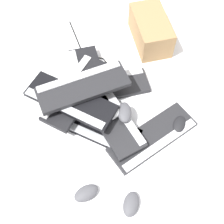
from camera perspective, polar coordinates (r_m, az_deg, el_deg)
ground_plane at (r=1.56m, az=-0.23°, el=-0.40°), size 3.20×3.20×0.00m
keyboard_0 at (r=1.51m, az=-3.16°, el=-2.67°), size 0.40×0.43×0.03m
keyboard_1 at (r=1.50m, az=7.46°, el=-4.60°), size 0.46×0.24×0.03m
keyboard_2 at (r=1.63m, az=-1.03°, el=4.58°), size 0.46×0.23×0.03m
keyboard_3 at (r=1.62m, az=-4.16°, el=5.72°), size 0.22×0.46×0.03m
keyboard_4 at (r=1.56m, az=-6.54°, el=3.84°), size 0.44×0.39×0.03m
keyboard_5 at (r=1.49m, az=-7.61°, el=2.03°), size 0.39×0.44×0.03m
keyboard_6 at (r=1.50m, az=-0.30°, el=-0.78°), size 0.20×0.45×0.03m
keyboard_7 at (r=1.49m, az=-5.34°, el=4.68°), size 0.44×0.16×0.03m
mouse_0 at (r=1.47m, az=-0.18°, el=-0.26°), size 0.12×0.09×0.04m
mouse_1 at (r=1.39m, az=-4.74°, el=-14.55°), size 0.12×0.08×0.04m
mouse_2 at (r=1.54m, az=12.21°, el=-2.42°), size 0.12×0.13×0.04m
mouse_3 at (r=1.47m, az=2.30°, el=-0.07°), size 0.10×0.13×0.04m
mouse_4 at (r=1.38m, az=3.50°, el=-16.46°), size 0.12×0.13×0.04m
cable_0 at (r=1.71m, az=-5.00°, el=7.45°), size 0.45×0.60×0.01m
cardboard_box at (r=1.81m, az=7.08°, el=14.60°), size 0.23×0.34×0.16m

